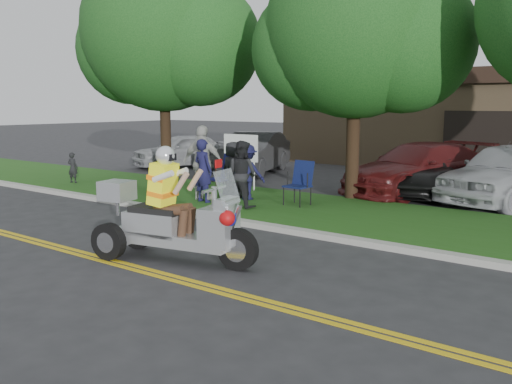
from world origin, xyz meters
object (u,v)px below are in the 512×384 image
Objects in this scene: parked_car_mid at (419,172)px; parked_car_right at (419,169)px; lawn_chair_a at (226,173)px; trike_scooter at (169,221)px; parked_car_left at (253,153)px; spectator_adult_left at (203,171)px; spectator_adult_right at (203,163)px; lawn_chair_b at (300,180)px; parked_car_far_left at (182,150)px; parked_car_far_right at (509,172)px; spectator_adult_mid at (242,174)px.

parked_car_right is (0.02, -0.07, 0.10)m from parked_car_mid.
parked_car_mid reaches higher than lawn_chair_a.
trike_scooter reaches higher than parked_car_left.
parked_car_mid is (3.81, 5.31, -0.27)m from spectator_adult_left.
spectator_adult_right is 6.48m from parked_car_mid.
trike_scooter is 5.43m from spectator_adult_right.
lawn_chair_a is 0.59× the size of spectator_adult_right.
spectator_adult_left is at bearing -141.07° from parked_car_mid.
lawn_chair_b is 7.28m from parked_car_left.
parked_car_left is at bearing -79.72° from spectator_adult_right.
spectator_adult_left is at bearing -148.10° from lawn_chair_b.
parked_car_far_left is 0.89× the size of parked_car_mid.
parked_car_left is (-2.80, 5.95, -0.31)m from spectator_adult_right.
parked_car_mid is at bearing 126.39° from parked_car_right.
spectator_adult_right is at bearing 114.46° from trike_scooter.
parked_car_left is at bearing 139.89° from lawn_chair_b.
trike_scooter is at bearing -77.84° from parked_car_left.
parked_car_far_right is at bearing 48.20° from lawn_chair_b.
trike_scooter is 0.63× the size of parked_car_left.
parked_car_far_right is at bearing -157.67° from spectator_adult_right.
parked_car_far_right is at bearing 58.59° from trike_scooter.
parked_car_far_left is 0.87× the size of parked_car_left.
lawn_chair_a is 0.25× the size of parked_car_left.
parked_car_far_left is at bearing -168.12° from parked_car_far_right.
parked_car_left is at bearing -53.35° from spectator_adult_mid.
spectator_adult_right is at bearing -7.45° from spectator_adult_mid.
trike_scooter is 9.95m from parked_car_far_right.
spectator_adult_mid is at bearing -118.51° from parked_car_far_right.
trike_scooter is 4.46m from spectator_adult_mid.
parked_car_far_left is at bearing 160.46° from parked_car_mid.
spectator_adult_left is at bearing -81.86° from parked_car_left.
parked_car_far_left is 0.86× the size of parked_car_far_right.
spectator_adult_left is 8.21m from parked_car_far_right.
spectator_adult_right is 6.43m from parked_car_right.
spectator_adult_mid is 5.87m from parked_car_mid.
parked_car_far_left reaches higher than parked_car_mid.
spectator_adult_right is at bearing -91.38° from lawn_chair_a.
parked_car_left is (-4.31, 6.20, -0.15)m from spectator_adult_mid.
spectator_adult_mid reaches higher than spectator_adult_left.
parked_car_left reaches higher than parked_car_mid.
parked_car_far_right is at bearing -16.64° from parked_car_mid.
spectator_adult_left is at bearing -72.17° from lawn_chair_a.
spectator_adult_left is at bearing 2.96° from spectator_adult_mid.
spectator_adult_right is at bearing -155.85° from lawn_chair_b.
spectator_adult_mid is at bearing 100.45° from trike_scooter.
parked_car_far_right reaches higher than lawn_chair_b.
parked_car_far_left is (-6.69, 6.07, -0.22)m from spectator_adult_left.
parked_car_left is 6.95m from parked_car_right.
trike_scooter is at bearing -94.34° from parked_car_far_right.
lawn_chair_b is 5.75m from parked_car_far_right.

